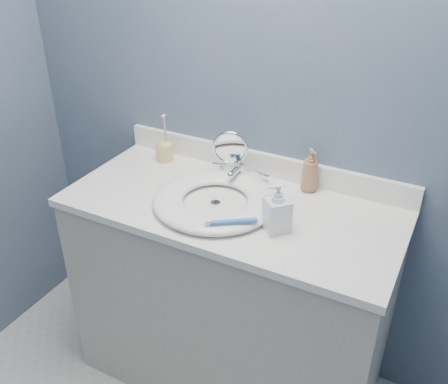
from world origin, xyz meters
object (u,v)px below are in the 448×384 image
Objects in this scene: soap_bottle_clear at (277,208)px; makeup_mirror at (230,153)px; soap_bottle_amber at (310,170)px; toothbrush_holder at (164,150)px.

makeup_mirror is at bearing -176.27° from soap_bottle_clear.
soap_bottle_amber is at bearing 131.49° from soap_bottle_clear.
toothbrush_holder is at bearing -160.16° from soap_bottle_clear.
soap_bottle_amber is 0.62m from toothbrush_holder.
makeup_mirror is 0.38m from soap_bottle_clear.
soap_bottle_clear is (-0.01, -0.30, 0.00)m from soap_bottle_amber.
soap_bottle_amber is 0.98× the size of soap_bottle_clear.
makeup_mirror is at bearing 146.96° from soap_bottle_amber.
soap_bottle_amber is at bearing 3.67° from toothbrush_holder.
toothbrush_holder reaches higher than soap_bottle_amber.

